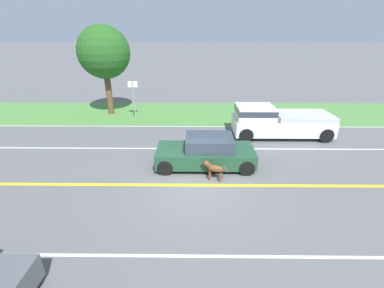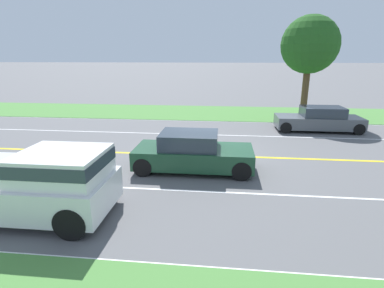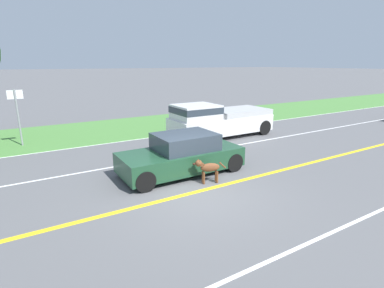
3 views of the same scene
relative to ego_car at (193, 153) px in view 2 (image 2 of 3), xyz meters
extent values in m
plane|color=#5B5B5E|center=(-1.66, 0.41, -0.65)|extent=(400.00, 400.00, 0.00)
cube|color=yellow|center=(-1.66, 0.41, -0.65)|extent=(0.18, 160.00, 0.01)
cube|color=white|center=(5.34, 0.41, -0.65)|extent=(0.14, 160.00, 0.01)
cube|color=white|center=(-8.66, 0.41, -0.65)|extent=(0.14, 160.00, 0.01)
cube|color=white|center=(1.84, 0.41, -0.65)|extent=(0.10, 160.00, 0.01)
cube|color=white|center=(-5.16, 0.41, -0.65)|extent=(0.10, 160.00, 0.01)
cube|color=#4C843D|center=(-11.66, 0.41, -0.64)|extent=(6.00, 160.00, 0.03)
cube|color=#1E472D|center=(0.00, 0.04, -0.14)|extent=(1.83, 4.25, 0.66)
cube|color=#2D3842|center=(0.00, -0.13, 0.47)|extent=(1.57, 2.04, 0.56)
cylinder|color=black|center=(0.82, 1.74, -0.32)|extent=(0.22, 0.66, 0.66)
cylinder|color=black|center=(0.82, -1.65, -0.32)|extent=(0.22, 0.66, 0.66)
cylinder|color=black|center=(-0.82, 1.74, -0.32)|extent=(0.22, 0.66, 0.66)
cylinder|color=black|center=(-0.82, -1.65, -0.32)|extent=(0.22, 0.66, 0.66)
ellipsoid|color=brown|center=(-1.27, -0.32, -0.13)|extent=(0.39, 0.66, 0.28)
cylinder|color=brown|center=(-1.13, -0.13, -0.46)|extent=(0.07, 0.07, 0.38)
cylinder|color=brown|center=(-1.27, -0.55, -0.46)|extent=(0.07, 0.07, 0.38)
cylinder|color=brown|center=(-1.26, -0.09, -0.46)|extent=(0.07, 0.07, 0.38)
cylinder|color=brown|center=(-1.40, -0.51, -0.46)|extent=(0.07, 0.07, 0.38)
cylinder|color=brown|center=(-1.18, -0.07, -0.02)|extent=(0.18, 0.21, 0.17)
sphere|color=brown|center=(-1.15, 0.04, 0.04)|extent=(0.27, 0.27, 0.22)
ellipsoid|color=#331E14|center=(-1.10, 0.18, 0.03)|extent=(0.12, 0.13, 0.08)
cone|color=#55301C|center=(-1.09, 0.01, 0.12)|extent=(0.09, 0.09, 0.10)
cone|color=#55301C|center=(-1.21, 0.05, 0.12)|extent=(0.09, 0.09, 0.10)
cylinder|color=brown|center=(-1.40, -0.72, -0.09)|extent=(0.12, 0.24, 0.24)
cube|color=silver|center=(3.72, -4.45, 0.00)|extent=(2.07, 5.44, 0.83)
cube|color=silver|center=(3.72, -2.87, 0.77)|extent=(1.82, 2.06, 0.71)
cube|color=#2D3842|center=(3.72, -2.87, 0.87)|extent=(1.84, 2.08, 0.31)
cylinder|color=black|center=(4.66, -2.28, -0.26)|extent=(0.22, 0.79, 0.79)
cylinder|color=black|center=(2.77, -2.28, -0.26)|extent=(0.22, 0.79, 0.79)
cube|color=#51565B|center=(-6.76, 6.35, -0.16)|extent=(1.78, 4.58, 0.64)
cube|color=#2D3842|center=(-6.76, 6.53, 0.43)|extent=(1.53, 2.20, 0.54)
cylinder|color=black|center=(-7.56, 4.46, -0.35)|extent=(0.22, 0.62, 0.62)
cylinder|color=black|center=(-7.56, 8.24, -0.35)|extent=(0.22, 0.62, 0.62)
cylinder|color=black|center=(-5.97, 4.46, -0.35)|extent=(0.22, 0.62, 0.62)
cylinder|color=black|center=(-5.97, 8.24, -0.35)|extent=(0.22, 0.62, 0.62)
cylinder|color=brown|center=(-10.06, 6.32, 1.13)|extent=(0.42, 0.42, 3.57)
sphere|color=#23561E|center=(-10.06, 6.32, 4.08)|extent=(3.58, 3.58, 3.58)
camera|label=1|loc=(-10.25, 0.52, 4.77)|focal=24.00mm
camera|label=2|loc=(10.31, 1.08, 3.36)|focal=28.00mm
camera|label=3|loc=(-8.70, 4.85, 3.11)|focal=28.00mm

